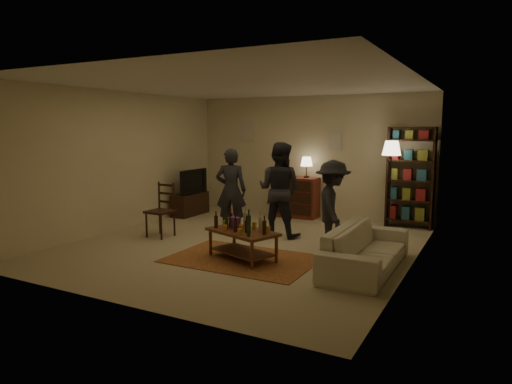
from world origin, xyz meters
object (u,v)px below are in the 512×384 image
Objects in this scene: tv_stand at (190,198)px; person_by_sofa at (333,207)px; coffee_table at (242,234)px; floor_lamp at (391,154)px; dining_chair at (162,208)px; person_right at (279,190)px; bookshelf at (410,176)px; dresser at (296,196)px; person_left at (231,190)px; sofa at (366,248)px.

person_by_sofa is at bearing -21.42° from tv_stand.
coffee_table is 3.70m from floor_lamp.
floor_lamp is at bearing 64.48° from coffee_table.
coffee_table is at bearing -42.14° from tv_stand.
person_right reaches higher than dining_chair.
person_right is at bearing -19.08° from tv_stand.
bookshelf is 1.16× the size of person_right.
coffee_table is 3.55m from dresser.
bookshelf is at bearing 39.65° from dining_chair.
person_left reaches higher than dining_chair.
person_right is at bearing 30.72° from dining_chair.
person_left is (-0.52, -1.96, 0.33)m from dresser.
sofa is at bearing -52.46° from dresser.
dresser is at bearing 22.07° from tv_stand.
coffee_table is at bearing 95.49° from person_right.
person_by_sofa is (2.19, -0.49, -0.06)m from person_left.
tv_stand is 0.61× the size of floor_lamp.
sofa is 2.39m from person_right.
floor_lamp is at bearing 5.45° from sofa.
floor_lamp is 1.00× the size of person_right.
person_by_sofa reaches higher than coffee_table.
person_by_sofa is at bearing 153.90° from person_right.
floor_lamp is 0.84× the size of sofa.
floor_lamp reaches higher than dresser.
floor_lamp is 3.06m from sofa.
dresser reaches higher than sofa.
dresser is at bearing -178.43° from bookshelf.
bookshelf is 3.59m from person_left.
person_right is at bearing -136.07° from bookshelf.
tv_stand is at bearing -157.93° from dresser.
sofa is at bearing -156.77° from person_by_sofa.
sofa is at bearing -84.55° from floor_lamp.
tv_stand is (-2.85, 2.58, -0.02)m from coffee_table.
coffee_table is at bearing 104.81° from person_left.
coffee_table is 4.06m from bookshelf.
person_left reaches higher than sofa.
person_by_sofa is (3.12, 0.41, 0.21)m from dining_chair.
tv_stand is 0.61× the size of person_right.
person_by_sofa is at bearing -101.96° from floor_lamp.
floor_lamp reaches higher than coffee_table.
sofa is 3.17m from person_left.
tv_stand is 0.65× the size of person_left.
bookshelf reaches higher than tv_stand.
coffee_table is 1.22× the size of dining_chair.
dresser is at bearing 65.76° from dining_chair.
sofa is at bearing -25.34° from tv_stand.
dresser is 3.93m from sofa.
person_right reaches higher than person_by_sofa.
tv_stand is 2.90m from person_right.
floor_lamp is (1.52, 3.19, 1.08)m from coffee_table.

